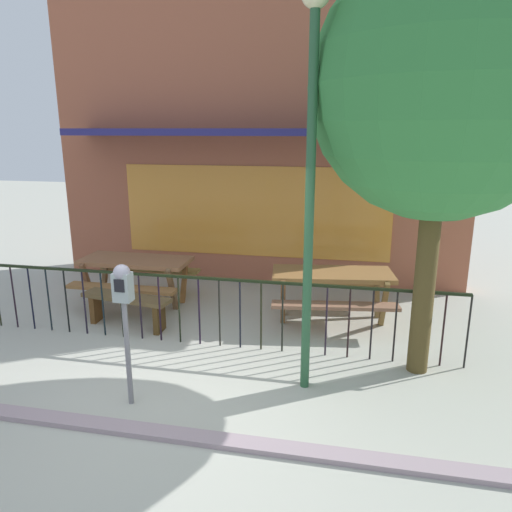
% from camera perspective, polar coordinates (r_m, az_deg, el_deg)
% --- Properties ---
extents(ground, '(40.00, 40.00, 0.00)m').
position_cam_1_polar(ground, '(5.37, -10.77, -17.59)').
color(ground, '#ADAD9F').
extents(pub_storefront, '(7.78, 1.43, 5.20)m').
position_cam_1_polar(pub_storefront, '(9.16, 0.07, 13.17)').
color(pub_storefront, brown).
rests_on(pub_storefront, ground).
extents(patio_fence_front, '(6.56, 0.04, 0.97)m').
position_cam_1_polar(patio_fence_front, '(6.45, -5.62, -5.11)').
color(patio_fence_front, black).
rests_on(patio_fence_front, ground).
extents(picnic_table_left, '(1.80, 1.36, 0.79)m').
position_cam_1_polar(picnic_table_left, '(8.25, -14.07, -1.40)').
color(picnic_table_left, brown).
rests_on(picnic_table_left, ground).
extents(picnic_table_right, '(1.97, 1.60, 0.79)m').
position_cam_1_polar(picnic_table_right, '(7.37, 9.03, -3.09)').
color(picnic_table_right, olive).
rests_on(picnic_table_right, ground).
extents(patio_bench, '(1.43, 0.56, 0.48)m').
position_cam_1_polar(patio_bench, '(7.39, -15.15, -5.51)').
color(patio_bench, brown).
rests_on(patio_bench, ground).
extents(parking_meter_near, '(0.18, 0.17, 1.55)m').
position_cam_1_polar(parking_meter_near, '(5.06, -15.46, -4.83)').
color(parking_meter_near, slate).
rests_on(parking_meter_near, ground).
extents(street_tree, '(2.86, 2.86, 4.73)m').
position_cam_1_polar(street_tree, '(5.70, 21.36, 18.22)').
color(street_tree, '#4B3D1D').
rests_on(street_tree, ground).
extents(street_lamp, '(0.28, 0.28, 4.22)m').
position_cam_1_polar(street_lamp, '(4.98, 6.60, 13.30)').
color(street_lamp, '#275333').
rests_on(street_lamp, ground).
extents(curb_edge, '(10.90, 0.20, 0.11)m').
position_cam_1_polar(curb_edge, '(5.06, -12.60, -19.92)').
color(curb_edge, gray).
rests_on(curb_edge, ground).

